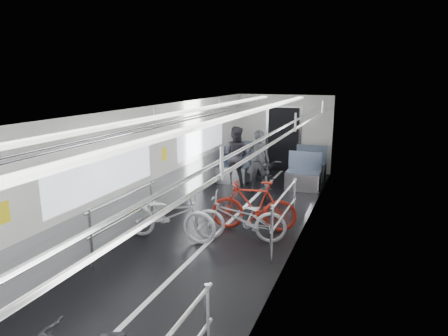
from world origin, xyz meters
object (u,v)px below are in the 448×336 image
object	(u,v)px
person_standing	(258,161)
person_seated	(236,155)
bike_right_far	(254,206)
bike_left_far	(169,215)
bike_right_mid	(240,218)
bike_aisle	(267,176)

from	to	relation	value
person_standing	person_seated	world-z (taller)	person_standing
bike_right_far	person_standing	bearing A→B (deg)	-175.50
bike_right_far	person_standing	world-z (taller)	person_standing
bike_right_far	person_seated	bearing A→B (deg)	-164.72
bike_right_far	person_seated	world-z (taller)	person_seated
bike_left_far	bike_right_mid	size ratio (longest dim) A/B	1.07
bike_left_far	bike_right_far	world-z (taller)	bike_right_far
bike_right_far	person_standing	xyz separation A→B (m)	(-0.66, 2.55, 0.32)
bike_right_mid	bike_aisle	xyz separation A→B (m)	(-0.30, 3.05, 0.05)
person_standing	person_seated	size ratio (longest dim) A/B	1.01
bike_aisle	person_standing	world-z (taller)	person_standing
bike_right_far	person_standing	size ratio (longest dim) A/B	1.02
bike_right_far	bike_left_far	bearing A→B (deg)	-63.04
bike_left_far	bike_aisle	bearing A→B (deg)	-18.51
bike_left_far	person_standing	xyz separation A→B (m)	(0.67, 3.55, 0.34)
bike_right_mid	person_standing	bearing A→B (deg)	177.34
bike_left_far	bike_aisle	xyz separation A→B (m)	(0.94, 3.45, 0.02)
bike_right_far	bike_right_mid	bearing A→B (deg)	-17.93
person_seated	bike_aisle	bearing A→B (deg)	152.97
bike_left_far	person_seated	world-z (taller)	person_seated
bike_right_far	bike_aisle	bearing A→B (deg)	179.02
bike_right_mid	bike_aisle	world-z (taller)	bike_aisle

